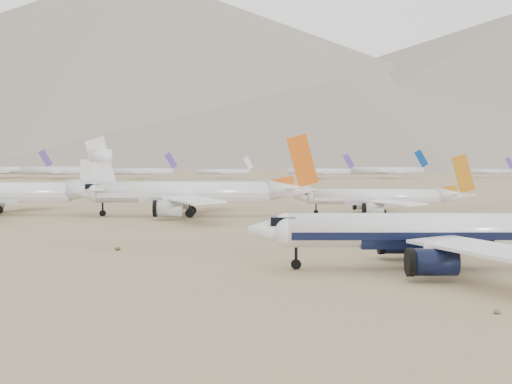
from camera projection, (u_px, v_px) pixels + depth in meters
ground at (337, 265)px, 90.12m from camera, size 7000.00×7000.00×0.00m
main_airliner at (450, 232)px, 86.77m from camera, size 47.44×46.33×16.74m
row2_gold_tail at (383, 198)px, 166.53m from camera, size 39.95×39.07×14.23m
row2_orange_tail at (194, 193)px, 161.59m from camera, size 52.70×51.55×18.80m
distant_storage_row at (164, 171)px, 418.07m from camera, size 474.26×64.09×16.14m
mountain_range at (283, 82)px, 1726.49m from camera, size 7354.00×3024.00×470.00m
desert_scrub at (149, 298)px, 68.06m from camera, size 233.60×121.67×0.63m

